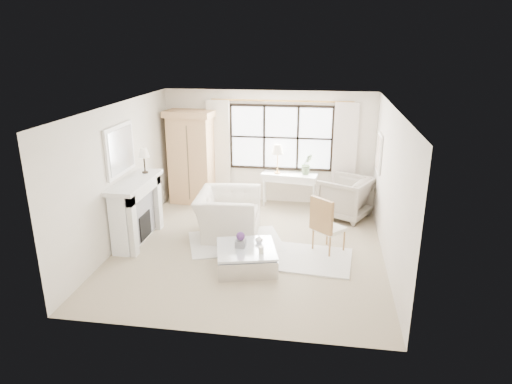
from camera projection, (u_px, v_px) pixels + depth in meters
floor at (250, 247)px, 8.79m from camera, size 5.50×5.50×0.00m
ceiling at (249, 107)px, 7.93m from camera, size 5.50×5.50×0.00m
wall_back at (268, 147)px, 10.94m from camera, size 5.00×0.00×5.00m
wall_front at (214, 244)px, 5.78m from camera, size 5.00×0.00×5.00m
wall_left at (121, 175)px, 8.72m from camera, size 0.00×5.50×5.50m
wall_right at (390, 187)px, 8.00m from camera, size 0.00×5.50×5.50m
window_pane at (281, 138)px, 10.80m from camera, size 2.40×0.02×1.50m
window_frame at (281, 138)px, 10.79m from camera, size 2.50×0.04×1.50m
curtain_rod at (281, 101)px, 10.46m from camera, size 3.30×0.04×0.04m
curtain_left at (219, 151)px, 11.05m from camera, size 0.55×0.10×2.47m
curtain_right at (344, 156)px, 10.62m from camera, size 0.55×0.10×2.47m
fireplace at (135, 210)px, 8.91m from camera, size 0.58×1.66×1.26m
mirror_frame at (120, 150)px, 8.56m from camera, size 0.05×1.15×0.95m
mirror_glass at (121, 150)px, 8.55m from camera, size 0.02×1.00×0.80m
art_frame at (379, 153)px, 9.54m from camera, size 0.04×0.62×0.82m
art_canvas at (378, 153)px, 9.54m from camera, size 0.01×0.52×0.72m
mantel_lamp at (144, 154)px, 9.04m from camera, size 0.22×0.22×0.51m
armoire at (192, 157)px, 10.93m from camera, size 1.18×0.80×2.24m
console_table at (289, 190)px, 10.89m from camera, size 1.35×0.62×0.80m
console_lamp at (278, 150)px, 10.63m from camera, size 0.28×0.28×0.69m
orchid_plant at (307, 164)px, 10.63m from camera, size 0.34×0.31×0.50m
side_table at (250, 206)px, 10.00m from camera, size 0.40×0.40×0.51m
rug_left at (236, 242)px, 9.00m from camera, size 2.10×1.79×0.03m
rug_right at (307, 259)px, 8.31m from camera, size 1.68×1.33×0.03m
club_armchair at (228, 214)px, 9.25m from camera, size 1.27×1.44×0.89m
wingback_chair at (345, 197)px, 10.18m from camera, size 1.35×1.34×0.92m
french_chair at (328, 236)px, 8.54m from camera, size 0.68×0.68×1.08m
coffee_table at (246, 258)px, 7.97m from camera, size 1.22×1.22×0.38m
planter_box at (241, 243)px, 7.92m from camera, size 0.18×0.18×0.13m
planter_flowers at (241, 236)px, 7.88m from camera, size 0.15×0.15×0.15m
pillar_candle at (261, 250)px, 7.69m from camera, size 0.09×0.09×0.12m
coffee_vase at (259, 239)px, 8.07m from camera, size 0.16×0.16×0.14m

